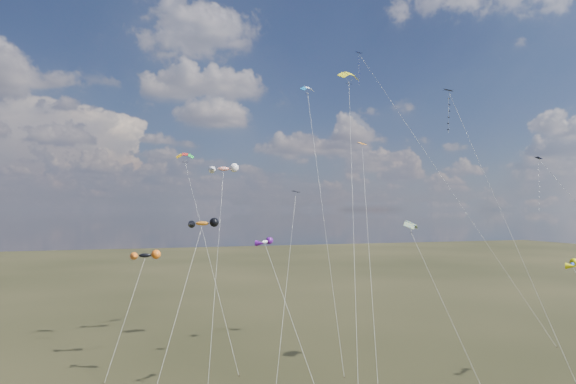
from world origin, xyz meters
name	(u,v)px	position (x,y,z in m)	size (l,w,h in m)	color
diamond_black_high	(455,123)	(22.44, 18.88, 28.05)	(2.21, 18.57, 32.61)	black
diamond_navy_tall	(372,87)	(18.64, 33.73, 35.76)	(17.33, 21.43, 41.60)	#090C4D
diamond_black_mid	(291,241)	(-0.10, 16.66, 13.71)	(6.16, 10.87, 19.24)	black
diamond_navy_right	(546,191)	(33.57, 15.68, 19.44)	(6.38, 18.54, 23.83)	#0B1346
diamond_orange_center	(365,196)	(9.00, 17.06, 18.62)	(8.01, 18.62, 25.52)	orange
parafoil_yellow	(349,75)	(9.58, 22.60, 34.07)	(11.22, 23.52, 34.95)	yellow
parafoil_blue_white	(308,90)	(7.03, 30.65, 33.76)	(4.05, 19.31, 34.63)	#0F73C1
parafoil_striped	(411,223)	(13.34, 14.45, 15.51)	(3.42, 10.53, 16.20)	yellow
parafoil_tricolor	(185,156)	(-9.66, 31.61, 24.11)	(5.06, 16.37, 24.82)	#E7A50D
novelty_black_orange	(145,256)	(-14.84, 26.03, 11.72)	(5.53, 8.75, 12.36)	black
novelty_orange_black	(202,224)	(-9.68, 16.57, 15.59)	(7.27, 10.21, 16.19)	orange
novelty_white_purple	(265,243)	(-4.44, 11.39, 13.89)	(3.40, 11.80, 14.37)	white
novelty_redwhite_stripe	(224,169)	(-4.34, 33.04, 22.56)	(6.76, 19.86, 23.37)	red
novelty_blue_yellow	(573,265)	(25.49, 4.29, 11.54)	(3.54, 7.40, 12.05)	blue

